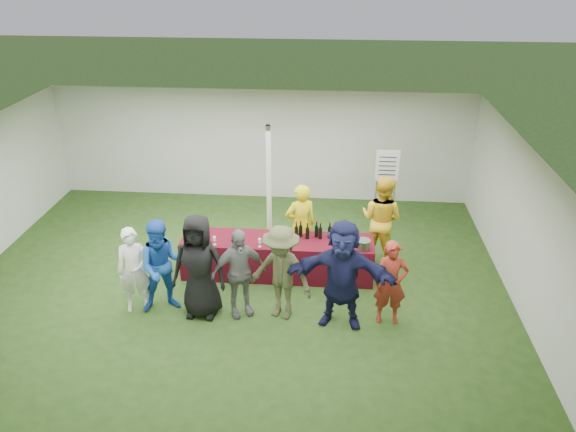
# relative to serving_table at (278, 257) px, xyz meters

# --- Properties ---
(ground) EXTENTS (60.00, 60.00, 0.00)m
(ground) POSITION_rel_serving_table_xyz_m (-0.74, -0.35, -0.38)
(ground) COLOR #284719
(ground) RESTS_ON ground
(tent) EXTENTS (10.00, 10.00, 10.00)m
(tent) POSITION_rel_serving_table_xyz_m (-0.24, 0.85, 0.98)
(tent) COLOR white
(tent) RESTS_ON ground
(serving_table) EXTENTS (3.60, 0.80, 0.75)m
(serving_table) POSITION_rel_serving_table_xyz_m (0.00, 0.00, 0.00)
(serving_table) COLOR #580818
(serving_table) RESTS_ON ground
(wine_bottles) EXTENTS (0.69, 0.15, 0.32)m
(wine_bottles) POSITION_rel_serving_table_xyz_m (0.64, 0.14, 0.50)
(wine_bottles) COLOR black
(wine_bottles) RESTS_ON serving_table
(wine_glasses) EXTENTS (2.83, 0.12, 0.16)m
(wine_glasses) POSITION_rel_serving_table_xyz_m (-0.41, -0.27, 0.49)
(wine_glasses) COLOR silver
(wine_glasses) RESTS_ON serving_table
(water_bottle) EXTENTS (0.07, 0.07, 0.23)m
(water_bottle) POSITION_rel_serving_table_xyz_m (0.04, 0.08, 0.48)
(water_bottle) COLOR silver
(water_bottle) RESTS_ON serving_table
(bar_towel) EXTENTS (0.25, 0.18, 0.03)m
(bar_towel) POSITION_rel_serving_table_xyz_m (1.53, 0.05, 0.39)
(bar_towel) COLOR white
(bar_towel) RESTS_ON serving_table
(dump_bucket) EXTENTS (0.26, 0.26, 0.18)m
(dump_bucket) POSITION_rel_serving_table_xyz_m (1.59, -0.22, 0.46)
(dump_bucket) COLOR slate
(dump_bucket) RESTS_ON serving_table
(wine_list_sign) EXTENTS (0.50, 0.03, 1.80)m
(wine_list_sign) POSITION_rel_serving_table_xyz_m (2.16, 2.22, 0.94)
(wine_list_sign) COLOR slate
(wine_list_sign) RESTS_ON ground
(staff_pourer) EXTENTS (0.73, 0.61, 1.70)m
(staff_pourer) POSITION_rel_serving_table_xyz_m (0.41, 0.43, 0.47)
(staff_pourer) COLOR yellow
(staff_pourer) RESTS_ON ground
(staff_back) EXTENTS (1.09, 1.02, 1.78)m
(staff_back) POSITION_rel_serving_table_xyz_m (1.97, 0.76, 0.51)
(staff_back) COLOR yellow
(staff_back) RESTS_ON ground
(customer_0) EXTENTS (0.65, 0.52, 1.55)m
(customer_0) POSITION_rel_serving_table_xyz_m (-2.30, -1.33, 0.40)
(customer_0) COLOR white
(customer_0) RESTS_ON ground
(customer_1) EXTENTS (0.98, 0.87, 1.69)m
(customer_1) POSITION_rel_serving_table_xyz_m (-1.81, -1.28, 0.47)
(customer_1) COLOR blue
(customer_1) RESTS_ON ground
(customer_2) EXTENTS (0.94, 0.65, 1.85)m
(customer_2) POSITION_rel_serving_table_xyz_m (-1.16, -1.36, 0.55)
(customer_2) COLOR black
(customer_2) RESTS_ON ground
(customer_3) EXTENTS (1.02, 0.77, 1.61)m
(customer_3) POSITION_rel_serving_table_xyz_m (-0.52, -1.31, 0.43)
(customer_3) COLOR slate
(customer_3) RESTS_ON ground
(customer_4) EXTENTS (1.24, 0.98, 1.69)m
(customer_4) POSITION_rel_serving_table_xyz_m (0.20, -1.32, 0.47)
(customer_4) COLOR #464A2B
(customer_4) RESTS_ON ground
(customer_5) EXTENTS (1.81, 0.76, 1.89)m
(customer_5) POSITION_rel_serving_table_xyz_m (1.19, -1.44, 0.57)
(customer_5) COLOR #161940
(customer_5) RESTS_ON ground
(customer_6) EXTENTS (0.56, 0.38, 1.49)m
(customer_6) POSITION_rel_serving_table_xyz_m (2.00, -1.33, 0.37)
(customer_6) COLOR maroon
(customer_6) RESTS_ON ground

